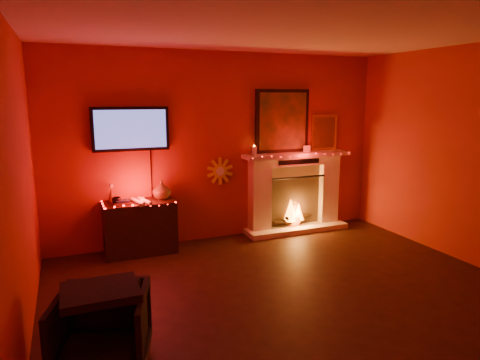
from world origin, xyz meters
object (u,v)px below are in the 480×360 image
(armchair, at_px, (102,331))
(fireplace, at_px, (294,185))
(tv, at_px, (131,129))
(console_table, at_px, (141,225))
(sunburst_clock, at_px, (220,171))

(armchair, bearing_deg, fireplace, 55.63)
(tv, height_order, console_table, tv)
(fireplace, bearing_deg, sunburst_clock, 175.63)
(armchair, bearing_deg, tv, 92.00)
(console_table, bearing_deg, fireplace, 3.06)
(fireplace, relative_size, armchair, 3.17)
(sunburst_clock, distance_m, armchair, 3.34)
(tv, bearing_deg, armchair, -103.88)
(console_table, bearing_deg, armchair, -105.81)
(armchair, bearing_deg, sunburst_clock, 70.36)
(tv, relative_size, console_table, 1.29)
(console_table, distance_m, armchair, 2.54)
(sunburst_clock, bearing_deg, fireplace, -4.37)
(console_table, height_order, armchair, console_table)
(fireplace, bearing_deg, console_table, -176.94)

